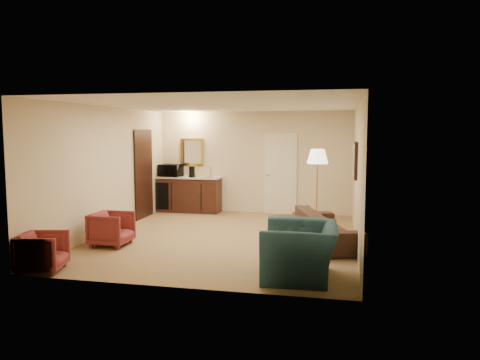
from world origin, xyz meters
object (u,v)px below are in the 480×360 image
object	(u,v)px
coffee_table	(290,229)
coffee_maker	(192,172)
floor_lamp	(317,188)
microwave	(171,169)
teal_armchair	(300,242)
wetbar_cabinet	(190,194)
rose_chair_far	(42,250)
waste_bin	(213,208)
rose_chair_near	(112,227)
sofa	(326,222)

from	to	relation	value
coffee_table	coffee_maker	distance (m)	3.98
floor_lamp	microwave	xyz separation A→B (m)	(-3.85, 1.28, 0.25)
teal_armchair	coffee_maker	size ratio (longest dim) A/B	4.30
coffee_maker	floor_lamp	bearing A→B (deg)	-27.23
wetbar_cabinet	rose_chair_far	size ratio (longest dim) A/B	2.52
floor_lamp	coffee_maker	distance (m)	3.47
waste_bin	rose_chair_near	bearing A→B (deg)	-103.68
microwave	coffee_maker	size ratio (longest dim) A/B	2.06
rose_chair_near	sofa	bearing A→B (deg)	-76.10
teal_armchair	coffee_table	bearing A→B (deg)	-172.65
floor_lamp	waste_bin	world-z (taller)	floor_lamp
sofa	coffee_table	size ratio (longest dim) A/B	2.56
waste_bin	rose_chair_far	bearing A→B (deg)	-102.06
rose_chair_near	coffee_maker	distance (m)	3.75
wetbar_cabinet	coffee_table	world-z (taller)	wetbar_cabinet
sofa	floor_lamp	size ratio (longest dim) A/B	1.24
coffee_table	coffee_maker	size ratio (longest dim) A/B	3.00
sofa	teal_armchair	world-z (taller)	teal_armchair
rose_chair_far	waste_bin	xyz separation A→B (m)	(1.15, 5.38, -0.18)
teal_armchair	coffee_table	xyz separation A→B (m)	(-0.38, 2.14, -0.28)
waste_bin	coffee_maker	world-z (taller)	coffee_maker
teal_armchair	microwave	distance (m)	6.22
wetbar_cabinet	rose_chair_near	bearing A→B (deg)	-93.80
microwave	coffee_maker	distance (m)	0.61
wetbar_cabinet	coffee_maker	xyz separation A→B (m)	(0.11, -0.10, 0.60)
rose_chair_near	rose_chair_far	bearing A→B (deg)	171.54
sofa	coffee_table	distance (m)	0.69
rose_chair_far	waste_bin	bearing A→B (deg)	-26.04
wetbar_cabinet	rose_chair_near	distance (m)	3.78
sofa	floor_lamp	xyz separation A→B (m)	(-0.25, 1.49, 0.45)
wetbar_cabinet	microwave	xyz separation A→B (m)	(-0.50, -0.04, 0.65)
teal_armchair	coffee_maker	bearing A→B (deg)	-149.03
teal_armchair	floor_lamp	size ratio (longest dim) A/B	0.69
rose_chair_far	microwave	size ratio (longest dim) A/B	1.13
wetbar_cabinet	sofa	world-z (taller)	wetbar_cabinet
rose_chair_near	coffee_maker	world-z (taller)	coffee_maker
rose_chair_far	waste_bin	size ratio (longest dim) A/B	2.31
rose_chair_far	microwave	distance (m)	5.47
rose_chair_near	coffee_table	world-z (taller)	rose_chair_near
rose_chair_near	teal_armchair	bearing A→B (deg)	-107.96
sofa	waste_bin	xyz separation A→B (m)	(-2.95, 2.74, -0.28)
sofa	teal_armchair	xyz separation A→B (m)	(-0.29, -2.11, 0.10)
coffee_table	waste_bin	bearing A→B (deg)	130.03
wetbar_cabinet	coffee_maker	bearing A→B (deg)	-43.81
sofa	waste_bin	size ratio (longest dim) A/B	7.60
coffee_table	floor_lamp	xyz separation A→B (m)	(0.42, 1.46, 0.62)
sofa	microwave	size ratio (longest dim) A/B	3.73
rose_chair_near	floor_lamp	size ratio (longest dim) A/B	0.40
wetbar_cabinet	waste_bin	size ratio (longest dim) A/B	5.83
waste_bin	coffee_table	bearing A→B (deg)	-49.97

